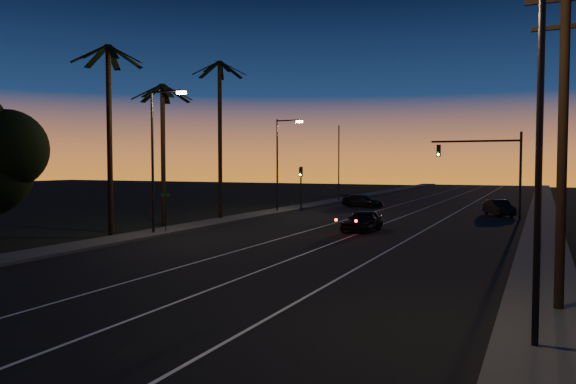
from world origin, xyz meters
The scene contains 21 objects.
road centered at (0.00, 30.00, 0.01)m, with size 20.00×170.00×0.01m, color black.
sidewalk_left centered at (-11.20, 30.00, 0.08)m, with size 2.40×170.00×0.16m, color #343431.
sidewalk_right centered at (11.20, 30.00, 0.08)m, with size 2.40×170.00×0.16m, color #343431.
lane_stripe_left centered at (-3.00, 30.00, 0.02)m, with size 0.12×160.00×0.01m, color silver.
lane_stripe_mid centered at (0.50, 30.00, 0.02)m, with size 0.12×160.00×0.01m, color silver.
lane_stripe_right centered at (4.00, 30.00, 0.02)m, with size 0.12×160.00×0.01m, color silver.
palm_near centered at (-12.60, 18.00, 7.07)m, with size 4.25×4.16×11.53m.
palm_mid centered at (-13.20, 24.00, 6.25)m, with size 4.25×4.16×10.03m.
palm_far centered at (-12.20, 30.00, 7.61)m, with size 4.25×4.16×12.53m.
streetlight_left_near centered at (-10.70, 20.00, 5.32)m, with size 2.55×0.26×9.00m.
streetlight_left_far centered at (-10.69, 38.00, 5.06)m, with size 2.55×0.26×8.50m.
streetlight_right_near centered at (10.70, 6.00, 5.32)m, with size 2.55×0.26×9.00m.
street_sign centered at (-10.80, 21.00, 1.66)m, with size 0.70×0.06×2.60m.
utility_pole centered at (11.60, 10.00, 5.32)m, with size 2.20×0.28×10.00m.
signal_mast centered at (7.14, 39.99, 4.78)m, with size 7.10×0.41×7.00m.
signal_post centered at (-9.50, 39.98, 2.89)m, with size 0.28×0.37×4.20m.
far_pole_left centered at (-11.00, 55.00, 4.50)m, with size 0.14×0.14×9.00m, color black.
far_pole_right centered at (11.00, 52.00, 4.50)m, with size 0.14×0.14×9.00m, color black.
lead_car centered at (0.31, 27.30, 0.70)m, with size 2.19×4.69×1.38m.
right_car centered at (7.77, 42.63, 0.69)m, with size 3.03×4.36×1.36m.
cross_car centered at (-5.57, 46.94, 0.64)m, with size 4.58×2.40×1.27m.
Camera 1 is at (11.08, -8.27, 4.44)m, focal length 35.00 mm.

